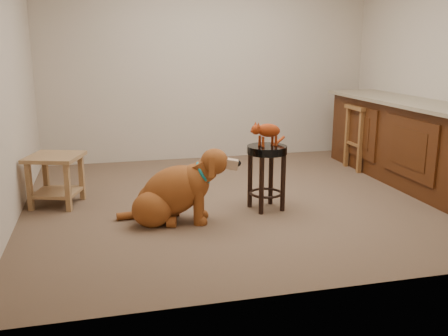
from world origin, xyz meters
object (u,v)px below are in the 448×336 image
object	(u,v)px
side_table	(56,172)
tabby_kitten	(266,131)
wood_stool	(366,136)
padded_stool	(267,164)
golden_retriever	(174,193)

from	to	relation	value
side_table	tabby_kitten	xyz separation A→B (m)	(1.96, -0.61, 0.43)
wood_stool	tabby_kitten	xyz separation A→B (m)	(-1.75, -1.21, 0.34)
padded_stool	tabby_kitten	size ratio (longest dim) A/B	1.57
golden_retriever	tabby_kitten	distance (m)	1.04
wood_stool	golden_retriever	xyz separation A→B (m)	(-2.65, -1.34, -0.16)
tabby_kitten	padded_stool	bearing A→B (deg)	-5.72
padded_stool	golden_retriever	size ratio (longest dim) A/B	0.57
wood_stool	tabby_kitten	distance (m)	2.15
padded_stool	tabby_kitten	distance (m)	0.32
tabby_kitten	side_table	bearing A→B (deg)	152.17
padded_stool	wood_stool	bearing A→B (deg)	34.92
side_table	golden_retriever	size ratio (longest dim) A/B	0.57
padded_stool	wood_stool	distance (m)	2.12
wood_stool	side_table	xyz separation A→B (m)	(-3.70, -0.60, -0.09)
padded_stool	tabby_kitten	bearing A→B (deg)	-175.30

